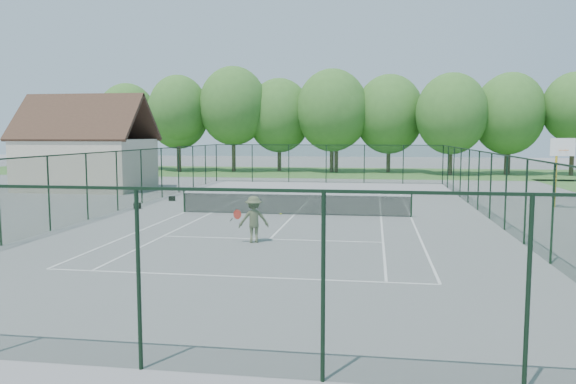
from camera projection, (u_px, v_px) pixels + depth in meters
name	position (u px, v px, depth m)	size (l,w,h in m)	color
ground	(294.00, 215.00, 26.94)	(140.00, 140.00, 0.00)	gray
grass_far	(336.00, 172.00, 56.44)	(80.00, 16.00, 0.01)	#4B8236
court_lines	(294.00, 215.00, 26.94)	(11.05, 23.85, 0.01)	white
tennis_net	(294.00, 203.00, 26.88)	(11.08, 0.08, 1.10)	black
fence_enclosure	(294.00, 182.00, 26.78)	(18.05, 36.05, 3.02)	#15311A
utility_building	(86.00, 145.00, 38.86)	(8.60, 6.27, 6.63)	beige
tree_line_far	(337.00, 112.00, 55.82)	(39.40, 6.40, 9.70)	#473726
basketball_goal	(559.00, 159.00, 28.85)	(1.20, 1.43, 3.65)	gold
sports_bag_a	(137.00, 206.00, 29.06)	(0.38, 0.23, 0.31)	black
sports_bag_b	(172.00, 199.00, 32.48)	(0.34, 0.21, 0.27)	black
tennis_player	(254.00, 219.00, 19.97)	(1.83, 0.92, 1.67)	#54583E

